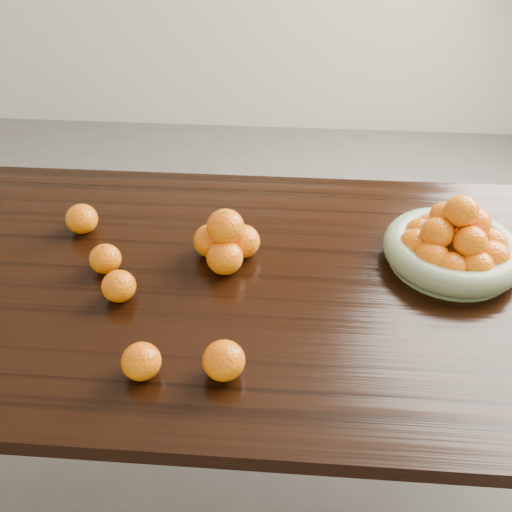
# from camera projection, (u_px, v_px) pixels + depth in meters

# --- Properties ---
(ground) EXTENTS (5.00, 5.00, 0.00)m
(ground) POSITION_uv_depth(u_px,v_px,m) (262.00, 455.00, 1.85)
(ground) COLOR #5C5956
(ground) RESTS_ON ground
(dining_table) EXTENTS (2.00, 1.00, 0.75)m
(dining_table) POSITION_uv_depth(u_px,v_px,m) (263.00, 304.00, 1.45)
(dining_table) COLOR black
(dining_table) RESTS_ON ground
(fruit_bowl) EXTENTS (0.34, 0.34, 0.19)m
(fruit_bowl) POSITION_uv_depth(u_px,v_px,m) (453.00, 246.00, 1.41)
(fruit_bowl) COLOR gray
(fruit_bowl) RESTS_ON dining_table
(orange_pyramid) EXTENTS (0.17, 0.16, 0.15)m
(orange_pyramid) POSITION_uv_depth(u_px,v_px,m) (226.00, 241.00, 1.42)
(orange_pyramid) COLOR orange
(orange_pyramid) RESTS_ON dining_table
(loose_orange_0) EXTENTS (0.08, 0.08, 0.07)m
(loose_orange_0) POSITION_uv_depth(u_px,v_px,m) (105.00, 259.00, 1.39)
(loose_orange_0) COLOR orange
(loose_orange_0) RESTS_ON dining_table
(loose_orange_1) EXTENTS (0.08, 0.08, 0.07)m
(loose_orange_1) POSITION_uv_depth(u_px,v_px,m) (141.00, 361.00, 1.13)
(loose_orange_1) COLOR orange
(loose_orange_1) RESTS_ON dining_table
(loose_orange_2) EXTENTS (0.09, 0.09, 0.08)m
(loose_orange_2) POSITION_uv_depth(u_px,v_px,m) (224.00, 360.00, 1.13)
(loose_orange_2) COLOR orange
(loose_orange_2) RESTS_ON dining_table
(loose_orange_3) EXTENTS (0.09, 0.09, 0.08)m
(loose_orange_3) POSITION_uv_depth(u_px,v_px,m) (82.00, 219.00, 1.53)
(loose_orange_3) COLOR orange
(loose_orange_3) RESTS_ON dining_table
(loose_orange_4) EXTENTS (0.08, 0.08, 0.07)m
(loose_orange_4) POSITION_uv_depth(u_px,v_px,m) (119.00, 286.00, 1.31)
(loose_orange_4) COLOR orange
(loose_orange_4) RESTS_ON dining_table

